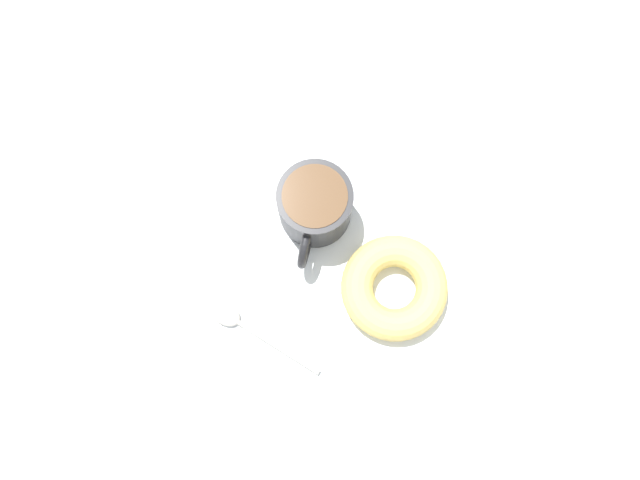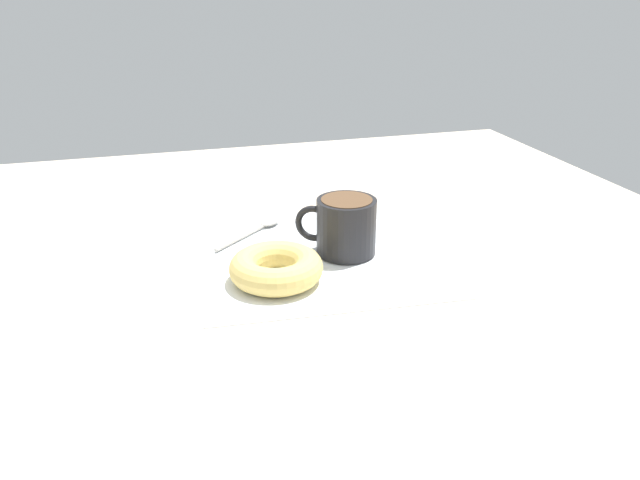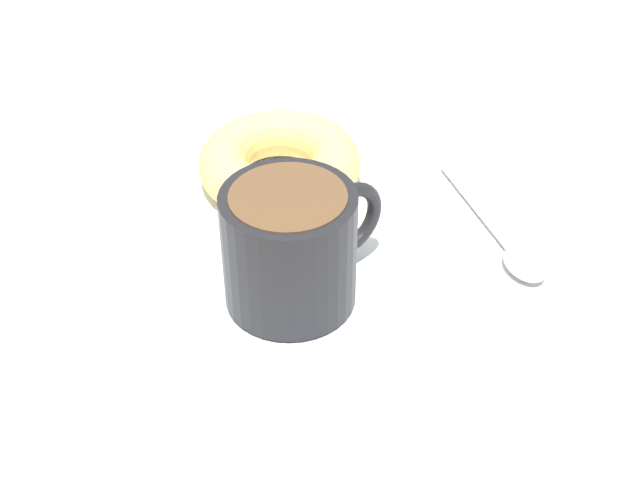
% 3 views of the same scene
% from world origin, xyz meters
% --- Properties ---
extents(ground_plane, '(1.20, 1.20, 0.02)m').
position_xyz_m(ground_plane, '(0.00, 0.00, -0.01)').
color(ground_plane, beige).
extents(napkin, '(0.34, 0.34, 0.00)m').
position_xyz_m(napkin, '(-0.00, -0.01, 0.00)').
color(napkin, white).
rests_on(napkin, ground_plane).
extents(coffee_cup, '(0.10, 0.08, 0.08)m').
position_xyz_m(coffee_cup, '(-0.04, -0.01, 0.04)').
color(coffee_cup, black).
rests_on(coffee_cup, napkin).
extents(donut, '(0.12, 0.12, 0.03)m').
position_xyz_m(donut, '(0.07, 0.05, 0.02)').
color(donut, '#E5C66B').
rests_on(donut, napkin).
extents(spoon, '(0.11, 0.10, 0.01)m').
position_xyz_m(spoon, '(0.05, -0.12, 0.01)').
color(spoon, '#B7B2A8').
rests_on(spoon, napkin).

